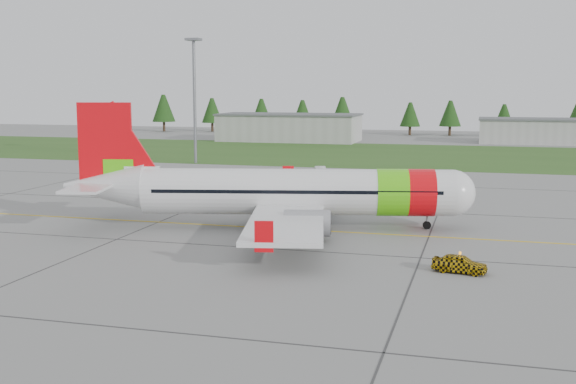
% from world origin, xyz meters
% --- Properties ---
extents(ground, '(320.00, 320.00, 0.00)m').
position_xyz_m(ground, '(0.00, 0.00, 0.00)').
color(ground, gray).
rests_on(ground, ground).
extents(aircraft, '(36.58, 34.31, 11.21)m').
position_xyz_m(aircraft, '(-2.69, 8.63, 3.23)').
color(aircraft, silver).
rests_on(aircraft, ground).
extents(follow_me_car, '(1.53, 1.71, 3.74)m').
position_xyz_m(follow_me_car, '(12.93, -3.58, 1.87)').
color(follow_me_car, yellow).
rests_on(follow_me_car, ground).
extents(service_van, '(1.83, 1.78, 4.25)m').
position_xyz_m(service_van, '(-8.12, 46.29, 2.13)').
color(service_van, silver).
rests_on(service_van, ground).
extents(grass_strip, '(320.00, 50.00, 0.03)m').
position_xyz_m(grass_strip, '(0.00, 82.00, 0.01)').
color(grass_strip, '#30561E').
rests_on(grass_strip, ground).
extents(taxi_guideline, '(120.00, 0.25, 0.02)m').
position_xyz_m(taxi_guideline, '(0.00, 8.00, 0.01)').
color(taxi_guideline, gold).
rests_on(taxi_guideline, ground).
extents(hangar_west, '(32.00, 14.00, 6.00)m').
position_xyz_m(hangar_west, '(-30.00, 110.00, 3.00)').
color(hangar_west, '#A8A8A3').
rests_on(hangar_west, ground).
extents(hangar_east, '(24.00, 12.00, 5.20)m').
position_xyz_m(hangar_east, '(25.00, 118.00, 2.60)').
color(hangar_east, '#A8A8A3').
rests_on(hangar_east, ground).
extents(floodlight_mast, '(0.50, 0.50, 20.00)m').
position_xyz_m(floodlight_mast, '(-32.00, 58.00, 10.00)').
color(floodlight_mast, slate).
rests_on(floodlight_mast, ground).
extents(treeline, '(160.00, 8.00, 10.00)m').
position_xyz_m(treeline, '(0.00, 138.00, 5.00)').
color(treeline, '#1C3F14').
rests_on(treeline, ground).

